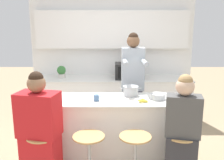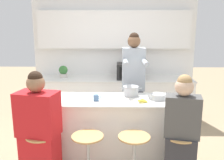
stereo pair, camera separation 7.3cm
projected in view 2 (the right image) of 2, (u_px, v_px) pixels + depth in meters
wall_back at (114, 43)px, 5.17m from camera, size 3.35×0.22×2.70m
back_counter at (114, 99)px, 5.08m from camera, size 3.11×0.71×0.88m
kitchen_island at (112, 130)px, 3.50m from camera, size 2.03×0.66×0.94m
bar_stool_leftmost at (43, 158)px, 2.98m from camera, size 0.38×0.38×0.68m
bar_stool_center_left at (88, 159)px, 2.96m from camera, size 0.38×0.38×0.68m
bar_stool_center_right at (134, 160)px, 2.94m from camera, size 0.38×0.38×0.68m
bar_stool_rightmost at (179, 159)px, 2.97m from camera, size 0.38×0.38×0.68m
person_cooking at (133, 89)px, 3.97m from camera, size 0.36×0.60×1.81m
person_wrapped_blanket at (39, 134)px, 2.92m from camera, size 0.52×0.38×1.43m
person_seated_near at (181, 138)px, 2.89m from camera, size 0.43×0.33×1.40m
cooking_pot at (131, 91)px, 3.54m from camera, size 0.31×0.22×0.14m
fruit_bowl at (158, 97)px, 3.37m from camera, size 0.20×0.20×0.08m
coffee_cup_near at (96, 98)px, 3.32m from camera, size 0.10×0.07×0.08m
banana_bunch at (142, 101)px, 3.24m from camera, size 0.16×0.11×0.05m
microwave at (130, 71)px, 4.90m from camera, size 0.51×0.40×0.30m
potted_plant at (63, 71)px, 4.98m from camera, size 0.17×0.17×0.24m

